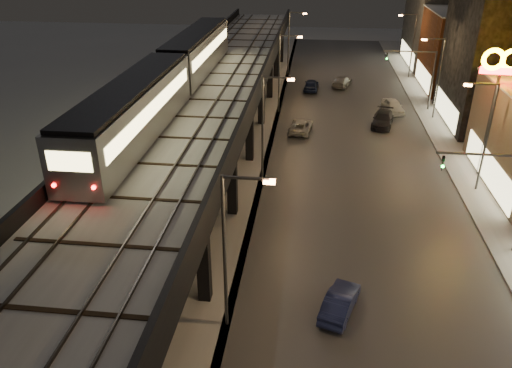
{
  "coord_description": "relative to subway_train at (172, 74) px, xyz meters",
  "views": [
    {
      "loc": [
        3.29,
        -7.37,
        18.94
      ],
      "look_at": [
        0.04,
        20.15,
        5.0
      ],
      "focal_mm": 35.0,
      "sensor_mm": 36.0,
      "label": 1
    }
  ],
  "objects": [
    {
      "name": "traffic_light_rig_b",
      "position": [
        24.34,
        19.41,
        -3.98
      ],
      "size": [
        6.1,
        0.34,
        7.0
      ],
      "color": "#38383A",
      "rests_on": "ground"
    },
    {
      "name": "sidewalk_right",
      "position": [
        26.0,
        2.41,
        -8.41
      ],
      "size": [
        4.0,
        120.0,
        0.14
      ],
      "primitive_type": "cube",
      "color": "#9FA1A8",
      "rests_on": "ground"
    },
    {
      "name": "car_far_white",
      "position": [
        11.46,
        26.09,
        -7.72
      ],
      "size": [
        2.11,
        4.58,
        1.52
      ],
      "primitive_type": "imported",
      "rotation": [
        0.0,
        0.0,
        3.07
      ],
      "color": "#161F40",
      "rests_on": "ground"
    },
    {
      "name": "streetlight_right_2",
      "position": [
        25.23,
        -1.59,
        -3.24
      ],
      "size": [
        2.56,
        0.28,
        9.0
      ],
      "color": "#38383A",
      "rests_on": "ground"
    },
    {
      "name": "streetlight_left_4",
      "position": [
        8.07,
        34.41,
        -3.24
      ],
      "size": [
        2.57,
        0.28,
        9.0
      ],
      "color": "#38383A",
      "rests_on": "ground"
    },
    {
      "name": "viaduct_parapet_streetside",
      "position": [
        6.85,
        -0.59,
        -1.63
      ],
      "size": [
        0.3,
        100.0,
        1.1
      ],
      "primitive_type": "cube",
      "color": "black",
      "rests_on": "elevated_viaduct"
    },
    {
      "name": "streetlight_left_2",
      "position": [
        8.07,
        -1.59,
        -3.24
      ],
      "size": [
        2.57,
        0.28,
        9.0
      ],
      "color": "#38383A",
      "rests_on": "ground"
    },
    {
      "name": "road_surface",
      "position": [
        16.0,
        2.41,
        -8.45
      ],
      "size": [
        17.0,
        120.0,
        0.06
      ],
      "primitive_type": "cube",
      "color": "#46474D",
      "rests_on": "ground"
    },
    {
      "name": "viaduct_parapet_far",
      "position": [
        -1.85,
        -0.59,
        -1.63
      ],
      "size": [
        0.3,
        100.0,
        1.1
      ],
      "primitive_type": "cube",
      "color": "black",
      "rests_on": "elevated_viaduct"
    },
    {
      "name": "streetlight_left_3",
      "position": [
        8.07,
        16.41,
        -3.24
      ],
      "size": [
        2.57,
        0.28,
        9.0
      ],
      "color": "#38383A",
      "rests_on": "ground"
    },
    {
      "name": "viaduct_trackbed",
      "position": [
        2.49,
        -0.62,
        -2.09
      ],
      "size": [
        8.4,
        100.0,
        0.32
      ],
      "color": "#B2B7C1",
      "rests_on": "elevated_viaduct"
    },
    {
      "name": "car_mid_dark",
      "position": [
        15.62,
        28.57,
        -7.78
      ],
      "size": [
        3.27,
        5.18,
        1.4
      ],
      "primitive_type": "imported",
      "rotation": [
        0.0,
        0.0,
        2.85
      ],
      "color": "gray",
      "rests_on": "ground"
    },
    {
      "name": "streetlight_right_4",
      "position": [
        25.23,
        34.41,
        -3.24
      ],
      "size": [
        2.56,
        0.28,
        9.0
      ],
      "color": "#38383A",
      "rests_on": "ground"
    },
    {
      "name": "car_onc_red",
      "position": [
        21.18,
        17.98,
        -7.73
      ],
      "size": [
        2.62,
        4.67,
        1.5
      ],
      "primitive_type": "imported",
      "rotation": [
        0.0,
        0.0,
        0.2
      ],
      "color": "silver",
      "rests_on": "ground"
    },
    {
      "name": "building_f",
      "position": [
        32.49,
        43.41,
        -2.9
      ],
      "size": [
        12.2,
        16.2,
        11.16
      ],
      "color": "#3B3B3B",
      "rests_on": "ground"
    },
    {
      "name": "elevated_viaduct",
      "position": [
        2.5,
        -0.75,
        -2.86
      ],
      "size": [
        9.0,
        100.0,
        6.3
      ],
      "color": "black",
      "rests_on": "ground"
    },
    {
      "name": "subway_train",
      "position": [
        0.0,
        0.0,
        0.0
      ],
      "size": [
        3.13,
        37.65,
        3.75
      ],
      "color": "gray",
      "rests_on": "viaduct_trackbed"
    },
    {
      "name": "building_e",
      "position": [
        32.49,
        29.41,
        -3.4
      ],
      "size": [
        12.2,
        12.2,
        10.16
      ],
      "color": "brown",
      "rests_on": "ground"
    },
    {
      "name": "car_near_white",
      "position": [
        13.86,
        -17.89,
        -7.81
      ],
      "size": [
        2.57,
        4.3,
        1.34
      ],
      "primitive_type": "imported",
      "rotation": [
        0.0,
        0.0,
        2.84
      ],
      "color": "navy",
      "rests_on": "ground"
    },
    {
      "name": "sign_mcdonalds",
      "position": [
        26.5,
        1.52,
        0.57
      ],
      "size": [
        3.25,
        0.51,
        10.96
      ],
      "color": "#38383A",
      "rests_on": "ground"
    },
    {
      "name": "streetlight_right_3",
      "position": [
        25.23,
        16.41,
        -3.24
      ],
      "size": [
        2.56,
        0.28,
        9.0
      ],
      "color": "#38383A",
      "rests_on": "ground"
    },
    {
      "name": "under_viaduct_pavement",
      "position": [
        2.5,
        2.41,
        -8.45
      ],
      "size": [
        11.0,
        120.0,
        0.06
      ],
      "primitive_type": "cube",
      "color": "#9FA1A8",
      "rests_on": "ground"
    },
    {
      "name": "car_mid_silver",
      "position": [
        10.66,
        10.17,
        -7.84
      ],
      "size": [
        2.66,
        4.85,
        1.29
      ],
      "primitive_type": "imported",
      "rotation": [
        0.0,
        0.0,
        3.03
      ],
      "color": "#979797",
      "rests_on": "ground"
    },
    {
      "name": "traffic_light_rig_a",
      "position": [
        24.34,
        -10.59,
        -3.98
      ],
      "size": [
        6.1,
        0.34,
        7.0
      ],
      "color": "#38383A",
      "rests_on": "ground"
    },
    {
      "name": "streetlight_left_1",
      "position": [
        8.07,
        -19.59,
        -3.24
      ],
      "size": [
        2.57,
        0.28,
        9.0
      ],
      "color": "#38383A",
      "rests_on": "ground"
    },
    {
      "name": "car_onc_white",
      "position": [
        19.48,
        13.13,
        -7.74
      ],
      "size": [
        3.07,
        5.43,
        1.49
      ],
      "primitive_type": "imported",
      "rotation": [
        0.0,
        0.0,
        -0.2
      ],
      "color": "black",
      "rests_on": "ground"
    }
  ]
}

